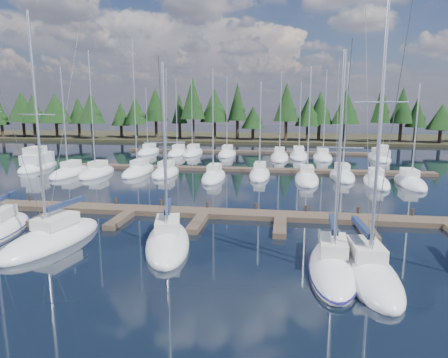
% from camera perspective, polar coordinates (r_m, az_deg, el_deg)
% --- Properties ---
extents(ground, '(260.00, 260.00, 0.00)m').
position_cam_1_polar(ground, '(43.76, 0.39, -0.94)').
color(ground, black).
rests_on(ground, ground).
extents(far_shore, '(220.00, 30.00, 0.60)m').
position_cam_1_polar(far_shore, '(102.95, 5.23, 5.90)').
color(far_shore, '#2B2818').
rests_on(far_shore, ground).
extents(main_dock, '(44.00, 6.13, 0.90)m').
position_cam_1_polar(main_dock, '(31.60, -2.93, -5.14)').
color(main_dock, '#4C3D2F').
rests_on(main_dock, ground).
extents(back_docks, '(50.00, 21.80, 0.40)m').
position_cam_1_polar(back_docks, '(62.89, 2.97, 2.80)').
color(back_docks, '#4C3D2F').
rests_on(back_docks, ground).
extents(front_sailboat_2, '(4.45, 8.96, 14.88)m').
position_cam_1_polar(front_sailboat_2, '(28.25, -23.29, -7.78)').
color(front_sailboat_2, silver).
rests_on(front_sailboat_2, ground).
extents(front_sailboat_3, '(4.53, 8.38, 11.96)m').
position_cam_1_polar(front_sailboat_3, '(25.62, -8.04, -8.88)').
color(front_sailboat_3, silver).
rests_on(front_sailboat_3, ground).
extents(front_sailboat_4, '(3.07, 8.37, 12.16)m').
position_cam_1_polar(front_sailboat_4, '(22.53, 15.30, -11.96)').
color(front_sailboat_4, silver).
rests_on(front_sailboat_4, ground).
extents(front_sailboat_5, '(3.36, 8.35, 16.15)m').
position_cam_1_polar(front_sailboat_5, '(22.45, 19.71, -12.23)').
color(front_sailboat_5, silver).
rests_on(front_sailboat_5, ground).
extents(back_sailboat_rows, '(44.68, 32.09, 17.45)m').
position_cam_1_polar(back_sailboat_rows, '(58.50, 2.84, 2.27)').
color(back_sailboat_rows, silver).
rests_on(back_sailboat_rows, ground).
extents(motor_yacht_left, '(4.89, 10.35, 4.98)m').
position_cam_1_polar(motor_yacht_left, '(61.19, -25.05, 1.91)').
color(motor_yacht_left, silver).
rests_on(motor_yacht_left, ground).
extents(motor_yacht_right, '(3.73, 8.14, 3.91)m').
position_cam_1_polar(motor_yacht_right, '(68.43, 21.69, 2.90)').
color(motor_yacht_right, silver).
rests_on(motor_yacht_right, ground).
extents(tree_line, '(184.28, 11.91, 14.08)m').
position_cam_1_polar(tree_line, '(93.43, 1.50, 9.92)').
color(tree_line, black).
rests_on(tree_line, far_shore).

